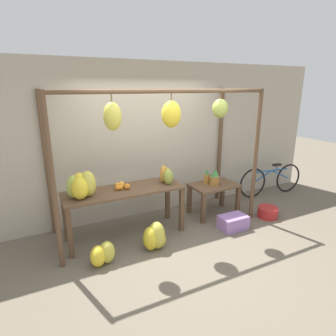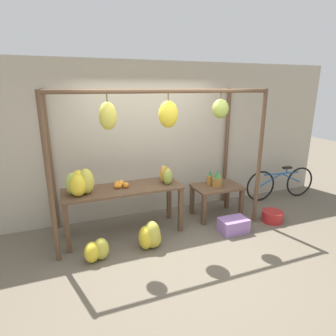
{
  "view_description": "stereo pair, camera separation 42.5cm",
  "coord_description": "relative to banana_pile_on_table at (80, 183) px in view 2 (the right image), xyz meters",
  "views": [
    {
      "loc": [
        -1.86,
        -3.27,
        2.36
      ],
      "look_at": [
        0.15,
        0.75,
        1.05
      ],
      "focal_mm": 30.0,
      "sensor_mm": 36.0,
      "label": 1
    },
    {
      "loc": [
        -1.47,
        -3.44,
        2.36
      ],
      "look_at": [
        0.15,
        0.75,
        1.05
      ],
      "focal_mm": 30.0,
      "sensor_mm": 36.0,
      "label": 2
    }
  ],
  "objects": [
    {
      "name": "ground_plane",
      "position": [
        1.28,
        -0.7,
        -0.98
      ],
      "size": [
        20.0,
        20.0,
        0.0
      ],
      "primitive_type": "plane",
      "color": "#665B4C"
    },
    {
      "name": "shop_wall_back",
      "position": [
        1.28,
        0.75,
        0.42
      ],
      "size": [
        8.0,
        0.08,
        2.8
      ],
      "color": "#B2A893",
      "rests_on": "ground_plane"
    },
    {
      "name": "stall_awning",
      "position": [
        1.26,
        -0.18,
        0.73
      ],
      "size": [
        3.41,
        1.2,
        2.33
      ],
      "color": "brown",
      "rests_on": "ground_plane"
    },
    {
      "name": "display_table_main",
      "position": [
        0.65,
        0.05,
        -0.3
      ],
      "size": [
        1.89,
        0.63,
        0.8
      ],
      "color": "brown",
      "rests_on": "ground_plane"
    },
    {
      "name": "display_table_side",
      "position": [
        2.41,
        0.08,
        -0.51
      ],
      "size": [
        0.88,
        0.58,
        0.6
      ],
      "color": "brown",
      "rests_on": "ground_plane"
    },
    {
      "name": "banana_pile_on_table",
      "position": [
        0.0,
        0.0,
        0.0
      ],
      "size": [
        0.47,
        0.38,
        0.39
      ],
      "color": "gold",
      "rests_on": "display_table_main"
    },
    {
      "name": "orange_pile",
      "position": [
        0.63,
        0.1,
        -0.14
      ],
      "size": [
        0.24,
        0.24,
        0.1
      ],
      "color": "orange",
      "rests_on": "display_table_main"
    },
    {
      "name": "pineapple_cluster",
      "position": [
        2.38,
        0.07,
        -0.26
      ],
      "size": [
        0.23,
        0.3,
        0.31
      ],
      "color": "olive",
      "rests_on": "display_table_side"
    },
    {
      "name": "banana_pile_ground_left",
      "position": [
        0.11,
        -0.58,
        -0.83
      ],
      "size": [
        0.38,
        0.3,
        0.33
      ],
      "color": "gold",
      "rests_on": "ground_plane"
    },
    {
      "name": "banana_pile_ground_right",
      "position": [
        0.93,
        -0.53,
        -0.8
      ],
      "size": [
        0.38,
        0.34,
        0.44
      ],
      "color": "gold",
      "rests_on": "ground_plane"
    },
    {
      "name": "fruit_crate_white",
      "position": [
        2.37,
        -0.57,
        -0.86
      ],
      "size": [
        0.47,
        0.31,
        0.24
      ],
      "color": "#9970B7",
      "rests_on": "ground_plane"
    },
    {
      "name": "blue_bucket",
      "position": [
        3.24,
        -0.5,
        -0.89
      ],
      "size": [
        0.37,
        0.37,
        0.2
      ],
      "color": "#AD2323",
      "rests_on": "ground_plane"
    },
    {
      "name": "parked_bicycle",
      "position": [
        4.15,
        0.33,
        -0.63
      ],
      "size": [
        1.65,
        0.18,
        0.71
      ],
      "color": "black",
      "rests_on": "ground_plane"
    },
    {
      "name": "papaya_pile",
      "position": [
        1.39,
        0.04,
        -0.04
      ],
      "size": [
        0.26,
        0.33,
        0.29
      ],
      "color": "#B2993D",
      "rests_on": "display_table_main"
    }
  ]
}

